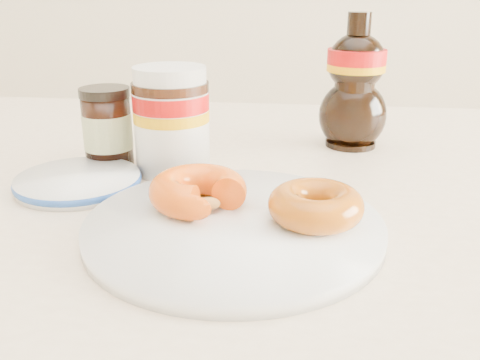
# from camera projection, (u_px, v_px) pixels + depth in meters

# --- Properties ---
(dining_table) EXTENTS (1.40, 0.90, 0.75)m
(dining_table) POSITION_uv_depth(u_px,v_px,m) (212.00, 250.00, 0.65)
(dining_table) COLOR beige
(dining_table) RESTS_ON ground
(plate) EXTENTS (0.28, 0.28, 0.01)m
(plate) POSITION_uv_depth(u_px,v_px,m) (234.00, 226.00, 0.50)
(plate) COLOR white
(plate) RESTS_ON dining_table
(donut_bitten) EXTENTS (0.11, 0.11, 0.03)m
(donut_bitten) POSITION_uv_depth(u_px,v_px,m) (198.00, 191.00, 0.52)
(donut_bitten) COLOR #EC500D
(donut_bitten) RESTS_ON plate
(donut_whole) EXTENTS (0.11, 0.11, 0.03)m
(donut_whole) POSITION_uv_depth(u_px,v_px,m) (316.00, 205.00, 0.49)
(donut_whole) COLOR #9E4D0A
(donut_whole) RESTS_ON plate
(nutella_jar) EXTENTS (0.09, 0.09, 0.13)m
(nutella_jar) POSITION_uv_depth(u_px,v_px,m) (171.00, 116.00, 0.64)
(nutella_jar) COLOR white
(nutella_jar) RESTS_ON dining_table
(syrup_bottle) EXTENTS (0.12, 0.11, 0.19)m
(syrup_bottle) POSITION_uv_depth(u_px,v_px,m) (355.00, 82.00, 0.74)
(syrup_bottle) COLOR black
(syrup_bottle) RESTS_ON dining_table
(dark_jar) EXTENTS (0.06, 0.06, 0.10)m
(dark_jar) POSITION_uv_depth(u_px,v_px,m) (107.00, 128.00, 0.68)
(dark_jar) COLOR black
(dark_jar) RESTS_ON dining_table
(blue_rim_saucer) EXTENTS (0.14, 0.14, 0.01)m
(blue_rim_saucer) POSITION_uv_depth(u_px,v_px,m) (78.00, 181.00, 0.61)
(blue_rim_saucer) COLOR white
(blue_rim_saucer) RESTS_ON dining_table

